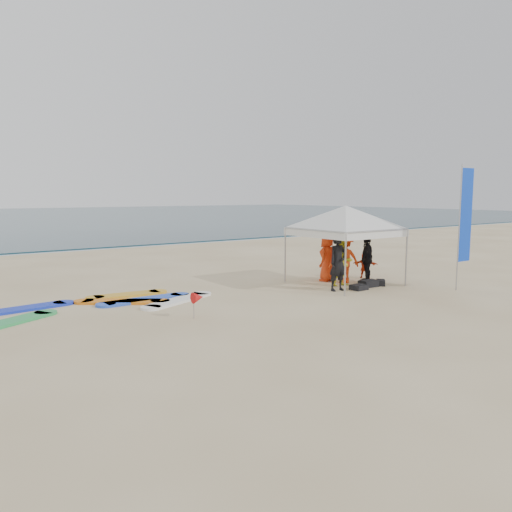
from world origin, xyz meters
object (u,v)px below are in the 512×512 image
at_px(person_orange_a, 344,259).
at_px(canopy_tent, 346,206).
at_px(person_yellow, 343,262).
at_px(person_black_a, 338,263).
at_px(feather_flag, 465,216).
at_px(person_black_b, 367,259).
at_px(person_orange_b, 327,258).
at_px(person_seated, 365,265).
at_px(surfboard_spread, 107,304).
at_px(marker_pennant, 198,298).

relative_size(person_orange_a, canopy_tent, 0.41).
bearing_deg(canopy_tent, person_yellow, -141.60).
xyz_separation_m(person_black_a, feather_flag, (3.36, -2.10, 1.41)).
distance_m(person_black_a, person_orange_a, 1.45).
relative_size(person_black_a, canopy_tent, 0.45).
relative_size(person_black_b, person_orange_b, 0.98).
relative_size(person_seated, surfboard_spread, 0.16).
distance_m(person_orange_a, person_black_b, 0.81).
distance_m(person_black_a, feather_flag, 4.21).
bearing_deg(person_orange_a, person_black_b, 177.42).
bearing_deg(feather_flag, person_orange_a, 126.58).
distance_m(person_orange_a, marker_pennant, 6.49).
relative_size(feather_flag, marker_pennant, 6.09).
height_order(marker_pennant, surfboard_spread, marker_pennant).
xyz_separation_m(person_black_b, feather_flag, (1.46, -2.63, 1.50)).
relative_size(person_black_a, marker_pennant, 2.76).
xyz_separation_m(person_orange_b, person_seated, (1.47, -0.40, -0.33)).
xyz_separation_m(person_orange_a, person_orange_b, (-0.19, 0.63, -0.01)).
xyz_separation_m(person_orange_a, feather_flag, (2.20, -2.96, 1.47)).
bearing_deg(person_black_b, canopy_tent, -32.78).
bearing_deg(person_yellow, canopy_tent, 38.33).
distance_m(person_seated, canopy_tent, 2.60).
bearing_deg(person_orange_b, person_seated, 139.85).
bearing_deg(person_black_a, canopy_tent, 38.81).
relative_size(person_seated, canopy_tent, 0.24).
relative_size(person_orange_a, marker_pennant, 2.56).
bearing_deg(person_seated, feather_flag, 162.77).
bearing_deg(canopy_tent, person_seated, 15.63).
height_order(person_orange_a, feather_flag, feather_flag).
bearing_deg(person_seated, person_orange_a, 66.88).
relative_size(marker_pennant, surfboard_spread, 0.10).
relative_size(person_orange_a, person_seated, 1.72).
relative_size(person_orange_b, marker_pennant, 2.54).
distance_m(person_orange_b, surfboard_spread, 7.54).
bearing_deg(person_black_a, person_yellow, 37.41).
xyz_separation_m(person_orange_a, person_black_b, (0.74, -0.33, -0.03)).
bearing_deg(feather_flag, person_black_a, 148.05).
distance_m(person_orange_a, person_orange_b, 0.66).
bearing_deg(marker_pennant, person_yellow, 9.06).
height_order(person_seated, surfboard_spread, person_seated).
distance_m(person_black_a, person_black_b, 1.98).
bearing_deg(person_black_b, feather_flag, 95.68).
height_order(person_seated, marker_pennant, person_seated).
bearing_deg(canopy_tent, person_black_b, -9.50).
bearing_deg(person_black_b, surfboard_spread, -34.50).
bearing_deg(person_orange_a, person_yellow, 62.49).
xyz_separation_m(person_yellow, canopy_tent, (0.28, 0.22, 1.82)).
height_order(canopy_tent, surfboard_spread, canopy_tent).
bearing_deg(person_black_a, person_seated, 28.01).
bearing_deg(marker_pennant, feather_flag, -10.80).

